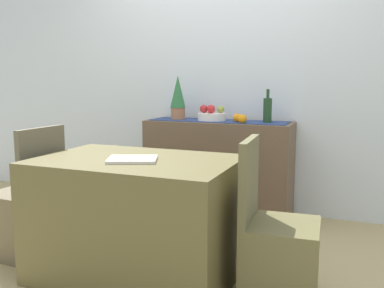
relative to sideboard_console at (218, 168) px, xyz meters
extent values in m
cube|color=tan|center=(-0.05, -0.92, -0.43)|extent=(6.40, 6.40, 0.02)
cube|color=silver|center=(-0.05, 0.26, 0.93)|extent=(6.40, 0.06, 2.70)
cube|color=brown|center=(0.00, 0.00, 0.00)|extent=(1.29, 0.42, 0.84)
cube|color=navy|center=(0.00, 0.00, 0.42)|extent=(1.21, 0.32, 0.01)
cylinder|color=white|center=(-0.06, 0.00, 0.46)|extent=(0.25, 0.25, 0.06)
sphere|color=red|center=(-0.06, -0.03, 0.53)|extent=(0.07, 0.07, 0.07)
sphere|color=#8D9D3D|center=(0.01, 0.04, 0.52)|extent=(0.06, 0.06, 0.06)
sphere|color=red|center=(-0.09, 0.06, 0.53)|extent=(0.07, 0.07, 0.07)
sphere|color=#AD2829|center=(-0.14, 0.00, 0.53)|extent=(0.07, 0.07, 0.07)
cylinder|color=#204021|center=(0.43, 0.00, 0.53)|extent=(0.07, 0.07, 0.21)
cylinder|color=#204021|center=(0.43, 0.00, 0.67)|extent=(0.03, 0.03, 0.08)
cylinder|color=#A66C48|center=(-0.39, 0.00, 0.48)|extent=(0.13, 0.13, 0.11)
cone|color=#2E6C3E|center=(-0.39, 0.00, 0.68)|extent=(0.14, 0.14, 0.29)
sphere|color=orange|center=(0.24, -0.11, 0.46)|extent=(0.08, 0.08, 0.08)
sphere|color=orange|center=(0.18, -0.03, 0.46)|extent=(0.08, 0.08, 0.08)
cube|color=brown|center=(-0.07, -1.35, -0.05)|extent=(1.20, 0.79, 0.74)
cube|color=white|center=(-0.06, -1.42, 0.33)|extent=(0.34, 0.30, 0.02)
cube|color=brown|center=(-0.95, -1.35, -0.20)|extent=(0.43, 0.43, 0.45)
cube|color=brown|center=(-0.77, -1.36, 0.25)|extent=(0.07, 0.40, 0.45)
cube|color=brown|center=(0.80, -1.35, -0.20)|extent=(0.43, 0.43, 0.45)
cube|color=brown|center=(0.62, -1.36, 0.25)|extent=(0.07, 0.40, 0.45)
camera|label=1|loc=(1.18, -3.58, 0.80)|focal=40.17mm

